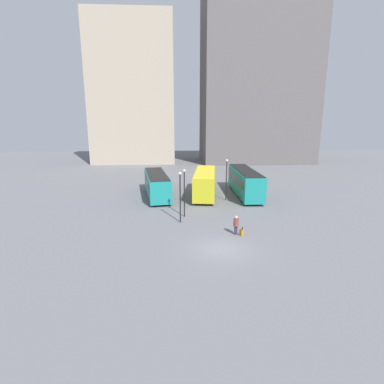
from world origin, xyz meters
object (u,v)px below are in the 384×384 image
object	(u,v)px
suitcase	(241,232)
bus_2	(245,181)
lamp_post_0	(226,176)
lamp_post_1	(184,189)
bus_0	(157,184)
bus_1	(205,182)
traveler	(236,223)
lamp_post_2	(180,193)

from	to	relation	value
suitcase	bus_2	bearing A→B (deg)	-37.76
bus_2	suitcase	distance (m)	14.80
bus_2	lamp_post_0	size ratio (longest dim) A/B	2.29
bus_2	lamp_post_1	bearing A→B (deg)	138.08
bus_0	bus_1	bearing A→B (deg)	-99.79
bus_1	lamp_post_0	distance (m)	3.57
traveler	bus_0	bearing A→B (deg)	4.05
bus_0	suitcase	world-z (taller)	bus_0
bus_1	lamp_post_1	xyz separation A→B (m)	(-2.92, -8.63, 1.12)
traveler	lamp_post_1	size ratio (longest dim) A/B	0.34
traveler	lamp_post_2	distance (m)	6.07
suitcase	lamp_post_2	size ratio (longest dim) A/B	0.17
lamp_post_0	lamp_post_1	distance (m)	8.15
bus_2	suitcase	world-z (taller)	bus_2
traveler	lamp_post_2	size ratio (longest dim) A/B	0.34
traveler	suitcase	world-z (taller)	traveler
lamp_post_0	lamp_post_2	bearing A→B (deg)	-125.53
suitcase	lamp_post_1	bearing A→B (deg)	15.65
lamp_post_1	lamp_post_0	bearing A→B (deg)	49.76
suitcase	lamp_post_1	distance (m)	7.64
traveler	bus_2	bearing A→B (deg)	-39.63
suitcase	lamp_post_0	distance (m)	12.08
bus_1	bus_2	size ratio (longest dim) A/B	0.91
lamp_post_2	bus_1	bearing A→B (deg)	72.09
bus_1	suitcase	distance (m)	14.35
lamp_post_0	traveler	bearing A→B (deg)	-95.50
bus_1	traveler	bearing A→B (deg)	-167.21
bus_1	traveler	world-z (taller)	bus_1
lamp_post_1	lamp_post_2	size ratio (longest dim) A/B	0.99
traveler	bus_1	bearing A→B (deg)	-18.74
bus_2	suitcase	bearing A→B (deg)	167.01
bus_0	traveler	size ratio (longest dim) A/B	6.60
lamp_post_1	bus_0	bearing A→B (deg)	110.37
traveler	lamp_post_1	distance (m)	6.95
bus_2	bus_1	bearing A→B (deg)	92.17
traveler	suitcase	xyz separation A→B (m)	(0.41, -0.31, -0.69)
bus_0	lamp_post_0	bearing A→B (deg)	-115.24
lamp_post_2	suitcase	bearing A→B (deg)	-36.91
lamp_post_0	lamp_post_1	xyz separation A→B (m)	(-5.26, -6.22, -0.09)
lamp_post_1	lamp_post_2	distance (m)	1.83
lamp_post_0	lamp_post_2	xyz separation A→B (m)	(-5.71, -7.99, -0.07)
bus_0	suitcase	xyz separation A→B (m)	(7.82, -14.30, -1.33)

